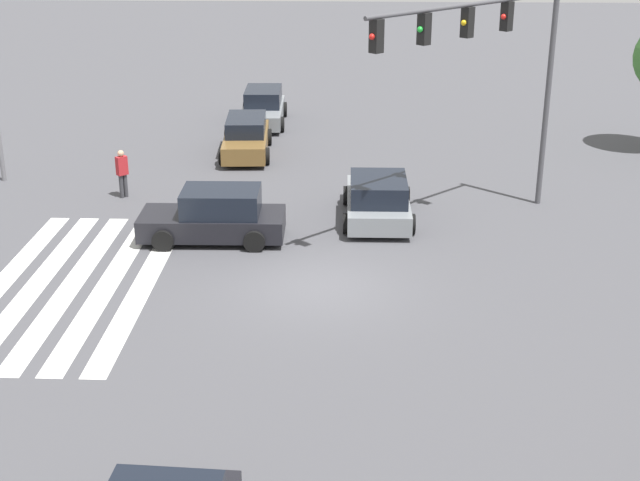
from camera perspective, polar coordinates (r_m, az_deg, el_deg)
name	(u,v)px	position (r m, az deg, el deg)	size (l,w,h in m)	color
ground_plane	(320,287)	(23.57, 0.00, -3.00)	(126.35, 126.35, 0.00)	#47474C
crosswalk_markings	(73,283)	(24.71, -15.52, -2.63)	(9.89, 4.40, 0.01)	silver
traffic_signal_mast	(491,51)	(26.86, 10.92, 11.82)	(6.07, 6.07, 7.07)	#47474C
car_0	(215,217)	(26.66, -6.71, 1.53)	(2.14, 4.32, 1.58)	black
car_2	(246,137)	(35.41, -4.75, 6.63)	(4.61, 2.12, 1.44)	brown
car_3	(378,199)	(28.15, 3.73, 2.64)	(4.29, 2.23, 1.45)	gray
car_5	(263,107)	(40.16, -3.66, 8.49)	(4.56, 2.11, 1.50)	gray
pedestrian	(122,171)	(30.86, -12.54, 4.35)	(0.41, 0.41, 1.66)	#38383D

